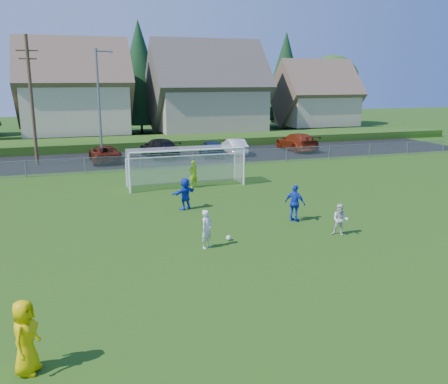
{
  "coord_description": "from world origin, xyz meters",
  "views": [
    {
      "loc": [
        -6.93,
        -13.17,
        6.77
      ],
      "look_at": [
        0.0,
        8.0,
        1.4
      ],
      "focal_mm": 38.0,
      "sensor_mm": 36.0,
      "label": 1
    }
  ],
  "objects_px": {
    "player_white_b": "(340,220)",
    "car_c": "(105,154)",
    "player_white_a": "(207,229)",
    "player_blue_b": "(185,194)",
    "car_g": "(297,142)",
    "referee": "(25,337)",
    "car_d": "(160,148)",
    "car_f": "(234,146)",
    "soccer_goal": "(185,161)",
    "player_blue_a": "(295,203)",
    "goalkeeper": "(193,174)",
    "car_e": "(212,148)",
    "soccer_ball": "(229,238)"
  },
  "relations": [
    {
      "from": "car_d",
      "to": "soccer_goal",
      "type": "distance_m",
      "value": 11.74
    },
    {
      "from": "car_c",
      "to": "car_d",
      "type": "height_order",
      "value": "car_d"
    },
    {
      "from": "player_blue_b",
      "to": "soccer_goal",
      "type": "height_order",
      "value": "soccer_goal"
    },
    {
      "from": "soccer_ball",
      "to": "player_blue_a",
      "type": "bearing_deg",
      "value": 22.83
    },
    {
      "from": "soccer_ball",
      "to": "referee",
      "type": "bearing_deg",
      "value": -135.39
    },
    {
      "from": "car_f",
      "to": "player_blue_b",
      "type": "bearing_deg",
      "value": 67.41
    },
    {
      "from": "player_blue_a",
      "to": "car_e",
      "type": "relative_size",
      "value": 0.41
    },
    {
      "from": "car_e",
      "to": "soccer_goal",
      "type": "height_order",
      "value": "soccer_goal"
    },
    {
      "from": "car_c",
      "to": "car_f",
      "type": "height_order",
      "value": "car_f"
    },
    {
      "from": "soccer_ball",
      "to": "car_c",
      "type": "relative_size",
      "value": 0.04
    },
    {
      "from": "player_blue_a",
      "to": "soccer_goal",
      "type": "distance_m",
      "value": 9.89
    },
    {
      "from": "player_blue_b",
      "to": "car_g",
      "type": "distance_m",
      "value": 22.95
    },
    {
      "from": "soccer_ball",
      "to": "car_e",
      "type": "bearing_deg",
      "value": 75.21
    },
    {
      "from": "car_d",
      "to": "car_g",
      "type": "bearing_deg",
      "value": 172.37
    },
    {
      "from": "player_white_b",
      "to": "car_f",
      "type": "bearing_deg",
      "value": 115.98
    },
    {
      "from": "player_white_a",
      "to": "soccer_goal",
      "type": "bearing_deg",
      "value": 43.84
    },
    {
      "from": "player_blue_b",
      "to": "referee",
      "type": "bearing_deg",
      "value": 32.41
    },
    {
      "from": "player_blue_b",
      "to": "soccer_goal",
      "type": "bearing_deg",
      "value": -132.81
    },
    {
      "from": "goalkeeper",
      "to": "car_f",
      "type": "height_order",
      "value": "goalkeeper"
    },
    {
      "from": "player_blue_b",
      "to": "soccer_goal",
      "type": "distance_m",
      "value": 5.79
    },
    {
      "from": "goalkeeper",
      "to": "car_e",
      "type": "height_order",
      "value": "goalkeeper"
    },
    {
      "from": "player_blue_a",
      "to": "car_d",
      "type": "height_order",
      "value": "player_blue_a"
    },
    {
      "from": "car_f",
      "to": "car_g",
      "type": "bearing_deg",
      "value": -172.26
    },
    {
      "from": "referee",
      "to": "car_e",
      "type": "xyz_separation_m",
      "value": [
        13.15,
        28.85,
        -0.16
      ]
    },
    {
      "from": "player_blue_a",
      "to": "car_e",
      "type": "xyz_separation_m",
      "value": [
        1.73,
        19.81,
        -0.14
      ]
    },
    {
      "from": "car_c",
      "to": "player_white_a",
      "type": "bearing_deg",
      "value": 93.6
    },
    {
      "from": "soccer_ball",
      "to": "car_f",
      "type": "height_order",
      "value": "car_f"
    },
    {
      "from": "car_d",
      "to": "car_g",
      "type": "height_order",
      "value": "car_g"
    },
    {
      "from": "car_e",
      "to": "player_white_b",
      "type": "bearing_deg",
      "value": 95.26
    },
    {
      "from": "referee",
      "to": "car_c",
      "type": "xyz_separation_m",
      "value": [
        4.0,
        29.14,
        -0.23
      ]
    },
    {
      "from": "car_e",
      "to": "player_white_a",
      "type": "bearing_deg",
      "value": 80.13
    },
    {
      "from": "car_c",
      "to": "car_e",
      "type": "distance_m",
      "value": 9.16
    },
    {
      "from": "car_c",
      "to": "car_e",
      "type": "bearing_deg",
      "value": 175.74
    },
    {
      "from": "car_f",
      "to": "soccer_goal",
      "type": "xyz_separation_m",
      "value": [
        -7.33,
        -11.3,
        0.92
      ]
    },
    {
      "from": "goalkeeper",
      "to": "car_e",
      "type": "xyz_separation_m",
      "value": [
        4.56,
        11.22,
        -0.11
      ]
    },
    {
      "from": "goalkeeper",
      "to": "car_e",
      "type": "relative_size",
      "value": 0.39
    },
    {
      "from": "soccer_ball",
      "to": "goalkeeper",
      "type": "xyz_separation_m",
      "value": [
        1.11,
        10.25,
        0.75
      ]
    },
    {
      "from": "player_blue_b",
      "to": "goalkeeper",
      "type": "xyz_separation_m",
      "value": [
        1.7,
        4.83,
        0.02
      ]
    },
    {
      "from": "soccer_ball",
      "to": "goalkeeper",
      "type": "height_order",
      "value": "goalkeeper"
    },
    {
      "from": "player_blue_a",
      "to": "goalkeeper",
      "type": "distance_m",
      "value": 9.04
    },
    {
      "from": "player_white_b",
      "to": "soccer_ball",
      "type": "bearing_deg",
      "value": -156.31
    },
    {
      "from": "player_white_a",
      "to": "soccer_goal",
      "type": "relative_size",
      "value": 0.22
    },
    {
      "from": "referee",
      "to": "car_d",
      "type": "xyz_separation_m",
      "value": [
        8.76,
        30.08,
        -0.09
      ]
    },
    {
      "from": "player_white_a",
      "to": "player_blue_b",
      "type": "xyz_separation_m",
      "value": [
        0.55,
        6.0,
        0.05
      ]
    },
    {
      "from": "soccer_ball",
      "to": "player_white_a",
      "type": "bearing_deg",
      "value": -152.8
    },
    {
      "from": "referee",
      "to": "soccer_goal",
      "type": "relative_size",
      "value": 0.25
    },
    {
      "from": "player_white_b",
      "to": "car_c",
      "type": "height_order",
      "value": "player_white_b"
    },
    {
      "from": "player_blue_a",
      "to": "soccer_ball",
      "type": "bearing_deg",
      "value": 76.8
    },
    {
      "from": "player_white_b",
      "to": "car_e",
      "type": "height_order",
      "value": "car_e"
    },
    {
      "from": "player_white_a",
      "to": "player_white_b",
      "type": "relative_size",
      "value": 1.12
    }
  ]
}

